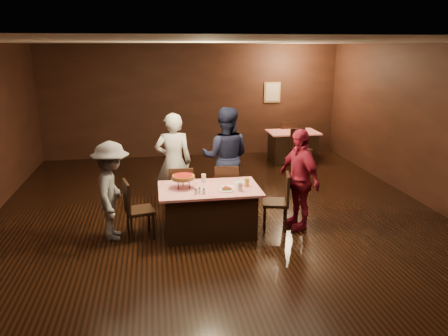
{
  "coord_description": "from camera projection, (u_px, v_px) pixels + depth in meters",
  "views": [
    {
      "loc": [
        -1.08,
        -6.82,
        2.96
      ],
      "look_at": [
        0.04,
        0.03,
        1.0
      ],
      "focal_mm": 35.0,
      "sensor_mm": 36.0,
      "label": 1
    }
  ],
  "objects": [
    {
      "name": "room",
      "position": [
        222.0,
        99.0,
        6.87
      ],
      "size": [
        10.0,
        10.04,
        3.02
      ],
      "color": "black",
      "rests_on": "ground"
    },
    {
      "name": "main_table",
      "position": [
        209.0,
        210.0,
        7.04
      ],
      "size": [
        1.6,
        1.0,
        0.77
      ],
      "primitive_type": "cube",
      "color": "red",
      "rests_on": "ground"
    },
    {
      "name": "back_table",
      "position": [
        292.0,
        146.0,
        11.55
      ],
      "size": [
        1.3,
        0.9,
        0.77
      ],
      "primitive_type": "cube",
      "color": "red",
      "rests_on": "ground"
    },
    {
      "name": "chair_far_left",
      "position": [
        181.0,
        192.0,
        7.67
      ],
      "size": [
        0.44,
        0.44,
        0.95
      ],
      "primitive_type": "cube",
      "rotation": [
        0.0,
        0.0,
        3.1
      ],
      "color": "black",
      "rests_on": "ground"
    },
    {
      "name": "chair_far_right",
      "position": [
        226.0,
        189.0,
        7.79
      ],
      "size": [
        0.46,
        0.46,
        0.95
      ],
      "primitive_type": "cube",
      "rotation": [
        0.0,
        0.0,
        3.04
      ],
      "color": "black",
      "rests_on": "ground"
    },
    {
      "name": "chair_end_left",
      "position": [
        140.0,
        209.0,
        6.85
      ],
      "size": [
        0.5,
        0.5,
        0.95
      ],
      "primitive_type": "cube",
      "rotation": [
        0.0,
        0.0,
        1.8
      ],
      "color": "black",
      "rests_on": "ground"
    },
    {
      "name": "chair_end_right",
      "position": [
        275.0,
        201.0,
        7.19
      ],
      "size": [
        0.51,
        0.51,
        0.95
      ],
      "primitive_type": "cube",
      "rotation": [
        0.0,
        0.0,
        -1.81
      ],
      "color": "black",
      "rests_on": "ground"
    },
    {
      "name": "chair_back_near",
      "position": [
        301.0,
        149.0,
        10.87
      ],
      "size": [
        0.51,
        0.51,
        0.95
      ],
      "primitive_type": "cube",
      "rotation": [
        0.0,
        0.0,
        0.24
      ],
      "color": "black",
      "rests_on": "ground"
    },
    {
      "name": "chair_back_far",
      "position": [
        286.0,
        138.0,
        12.1
      ],
      "size": [
        0.42,
        0.42,
        0.95
      ],
      "primitive_type": "cube",
      "rotation": [
        0.0,
        0.0,
        3.15
      ],
      "color": "black",
      "rests_on": "ground"
    },
    {
      "name": "diner_white_jacket",
      "position": [
        174.0,
        162.0,
        7.93
      ],
      "size": [
        0.67,
        0.44,
        1.81
      ],
      "primitive_type": "imported",
      "rotation": [
        0.0,
        0.0,
        3.12
      ],
      "color": "silver",
      "rests_on": "ground"
    },
    {
      "name": "diner_navy_hoodie",
      "position": [
        226.0,
        157.0,
        8.14
      ],
      "size": [
        1.07,
        0.93,
        1.88
      ],
      "primitive_type": "imported",
      "rotation": [
        0.0,
        0.0,
        2.88
      ],
      "color": "black",
      "rests_on": "ground"
    },
    {
      "name": "diner_grey_knit",
      "position": [
        112.0,
        191.0,
        6.74
      ],
      "size": [
        0.61,
        1.02,
        1.56
      ],
      "primitive_type": "imported",
      "rotation": [
        0.0,
        0.0,
        1.54
      ],
      "color": "slate",
      "rests_on": "ground"
    },
    {
      "name": "diner_red_shirt",
      "position": [
        299.0,
        179.0,
        7.16
      ],
      "size": [
        0.68,
        1.06,
        1.68
      ],
      "primitive_type": "imported",
      "rotation": [
        0.0,
        0.0,
        -1.27
      ],
      "color": "maroon",
      "rests_on": "ground"
    },
    {
      "name": "pizza_stand",
      "position": [
        183.0,
        177.0,
        6.88
      ],
      "size": [
        0.38,
        0.38,
        0.22
      ],
      "color": "black",
      "rests_on": "main_table"
    },
    {
      "name": "plate_with_slice",
      "position": [
        226.0,
        189.0,
        6.8
      ],
      "size": [
        0.25,
        0.25,
        0.06
      ],
      "color": "white",
      "rests_on": "main_table"
    },
    {
      "name": "plate_empty",
      "position": [
        241.0,
        183.0,
        7.17
      ],
      "size": [
        0.25,
        0.25,
        0.01
      ],
      "primitive_type": "cylinder",
      "color": "white",
      "rests_on": "main_table"
    },
    {
      "name": "glass_front_right",
      "position": [
        240.0,
        187.0,
        6.75
      ],
      "size": [
        0.08,
        0.08,
        0.14
      ],
      "primitive_type": "cylinder",
      "color": "silver",
      "rests_on": "main_table"
    },
    {
      "name": "glass_amber",
      "position": [
        247.0,
        183.0,
        6.97
      ],
      "size": [
        0.08,
        0.08,
        0.14
      ],
      "primitive_type": "cylinder",
      "color": "#BF7F26",
      "rests_on": "main_table"
    },
    {
      "name": "glass_back",
      "position": [
        204.0,
        178.0,
        7.2
      ],
      "size": [
        0.08,
        0.08,
        0.14
      ],
      "primitive_type": "cylinder",
      "color": "silver",
      "rests_on": "main_table"
    },
    {
      "name": "condiments",
      "position": [
        200.0,
        191.0,
        6.63
      ],
      "size": [
        0.17,
        0.1,
        0.09
      ],
      "color": "silver",
      "rests_on": "main_table"
    },
    {
      "name": "napkin_center",
      "position": [
        228.0,
        187.0,
        6.99
      ],
      "size": [
        0.19,
        0.19,
        0.01
      ],
      "primitive_type": "cube",
      "rotation": [
        0.0,
        0.0,
        0.21
      ],
      "color": "white",
      "rests_on": "main_table"
    },
    {
      "name": "napkin_left",
      "position": [
        200.0,
        189.0,
        6.87
      ],
      "size": [
        0.21,
        0.21,
        0.01
      ],
      "primitive_type": "cube",
      "rotation": [
        0.0,
        0.0,
        -0.35
      ],
      "color": "white",
      "rests_on": "main_table"
    }
  ]
}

